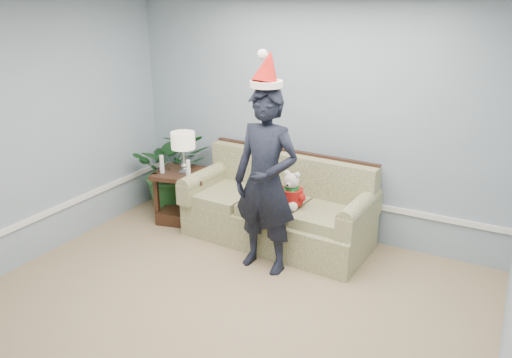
{
  "coord_description": "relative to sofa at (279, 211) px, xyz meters",
  "views": [
    {
      "loc": [
        2.1,
        -2.65,
        2.64
      ],
      "look_at": [
        -0.18,
        1.55,
        0.9
      ],
      "focal_mm": 35.0,
      "sensor_mm": 36.0,
      "label": 1
    }
  ],
  "objects": [
    {
      "name": "man",
      "position": [
        0.16,
        -0.64,
        0.59
      ],
      "size": [
        0.71,
        0.48,
        1.87
      ],
      "primitive_type": "imported",
      "rotation": [
        0.0,
        0.0,
        -0.05
      ],
      "color": "black",
      "rests_on": "room_shell"
    },
    {
      "name": "side_table",
      "position": [
        -1.25,
        -0.1,
        -0.1
      ],
      "size": [
        0.78,
        0.7,
        0.64
      ],
      "rotation": [
        0.0,
        0.0,
        0.23
      ],
      "color": "#3B2315",
      "rests_on": "room_shell"
    },
    {
      "name": "houseplant",
      "position": [
        -1.61,
        0.17,
        0.19
      ],
      "size": [
        1.27,
        1.24,
        1.07
      ],
      "primitive_type": "imported",
      "rotation": [
        0.0,
        0.0,
        0.61
      ],
      "color": "#1F5324",
      "rests_on": "room_shell"
    },
    {
      "name": "table_lamp",
      "position": [
        -1.2,
        -0.14,
        0.69
      ],
      "size": [
        0.29,
        0.29,
        0.51
      ],
      "color": "silver",
      "rests_on": "side_table"
    },
    {
      "name": "wainscot_trim",
      "position": [
        -1.02,
        -0.89,
        0.1
      ],
      "size": [
        4.49,
        4.99,
        0.06
      ],
      "color": "white",
      "rests_on": "room_shell"
    },
    {
      "name": "sofa",
      "position": [
        0.0,
        0.0,
        0.0
      ],
      "size": [
        2.14,
        1.01,
        0.98
      ],
      "rotation": [
        0.0,
        0.0,
        -0.06
      ],
      "color": "#4C5B2B",
      "rests_on": "room_shell"
    },
    {
      "name": "teddy_bear",
      "position": [
        0.23,
        -0.18,
        0.31
      ],
      "size": [
        0.25,
        0.29,
        0.41
      ],
      "rotation": [
        0.0,
        0.0,
        0.0
      ],
      "color": "silver",
      "rests_on": "sofa"
    },
    {
      "name": "room_shell",
      "position": [
        0.16,
        -2.06,
        1.0
      ],
      "size": [
        4.54,
        5.04,
        2.74
      ],
      "color": "#9D8365",
      "rests_on": "ground"
    },
    {
      "name": "santa_hat",
      "position": [
        0.16,
        -0.62,
        1.67
      ],
      "size": [
        0.36,
        0.39,
        0.36
      ],
      "rotation": [
        0.0,
        0.0,
        -0.2
      ],
      "color": "silver",
      "rests_on": "man"
    },
    {
      "name": "candle_pair",
      "position": [
        -1.26,
        -0.25,
        0.4
      ],
      "size": [
        0.44,
        0.06,
        0.22
      ],
      "color": "silver",
      "rests_on": "side_table"
    }
  ]
}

